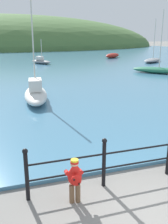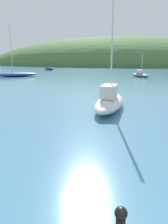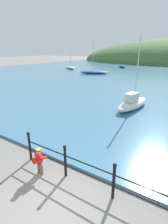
# 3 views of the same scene
# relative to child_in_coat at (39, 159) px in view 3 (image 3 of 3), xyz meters

# --- Properties ---
(ground_plane) EXTENTS (200.00, 200.00, 0.00)m
(ground_plane) POSITION_rel_child_in_coat_xyz_m (1.47, -1.08, -0.61)
(ground_plane) COLOR slate
(iron_railing) EXTENTS (5.40, 0.12, 1.21)m
(iron_railing) POSITION_rel_child_in_coat_xyz_m (1.70, 0.42, 0.04)
(iron_railing) COLOR black
(iron_railing) RESTS_ON ground
(child_in_coat) EXTENTS (0.41, 0.55, 1.00)m
(child_in_coat) POSITION_rel_child_in_coat_xyz_m (0.00, 0.00, 0.00)
(child_in_coat) COLOR brown
(child_in_coat) RESTS_ON ground
(boat_red_dinghy) EXTENTS (1.63, 4.08, 4.99)m
(boat_red_dinghy) POSITION_rel_child_in_coat_xyz_m (0.43, 8.68, -0.11)
(boat_red_dinghy) COLOR silver
(boat_red_dinghy) RESTS_ON water
(boat_nearest_quay) EXTENTS (4.25, 3.00, 5.30)m
(boat_nearest_quay) POSITION_rel_child_in_coat_xyz_m (-20.05, 28.19, -0.19)
(boat_nearest_quay) COLOR silver
(boat_nearest_quay) RESTS_ON water
(boat_mid_harbor) EXTENTS (2.10, 1.29, 0.56)m
(boat_mid_harbor) POSITION_rel_child_in_coat_xyz_m (-11.26, 36.64, -0.23)
(boat_mid_harbor) COLOR #1E4793
(boat_mid_harbor) RESTS_ON water
(boat_far_left) EXTENTS (5.39, 3.77, 6.14)m
(boat_far_left) POSITION_rel_child_in_coat_xyz_m (-11.65, 24.15, -0.23)
(boat_far_left) COLOR #1E4793
(boat_far_left) RESTS_ON water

